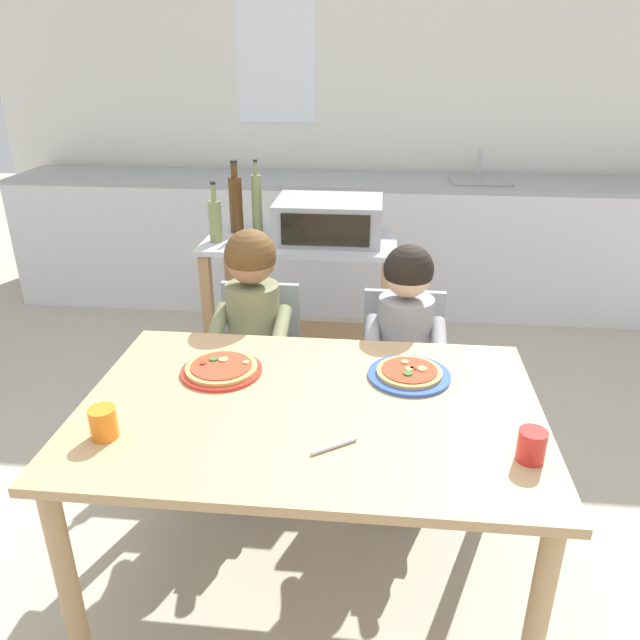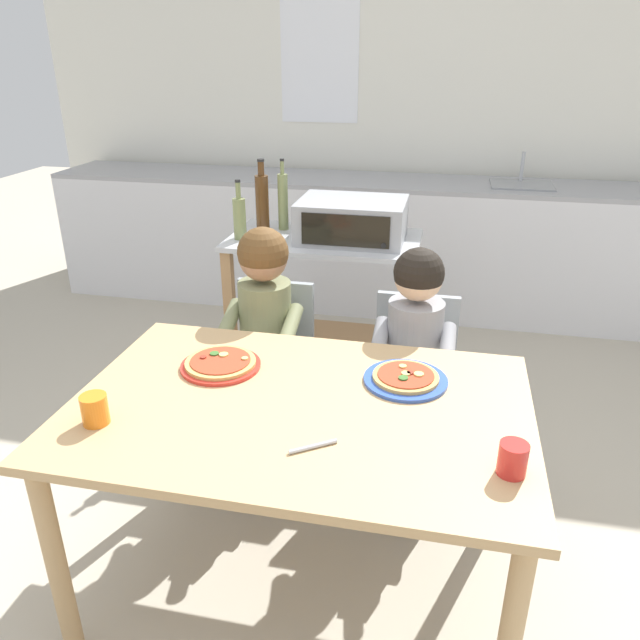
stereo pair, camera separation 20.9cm
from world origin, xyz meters
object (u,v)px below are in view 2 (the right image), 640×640
toaster_oven (352,220)px  dining_chair_left (271,360)px  bottle_dark_olive_oil (283,201)px  child_in_olive_shirt (262,323)px  kitchen_island_cart (324,294)px  drinking_cup_orange (95,409)px  serving_spoon (313,447)px  dining_chair_right (412,378)px  pizza_plate_red_rimmed (221,364)px  bottle_tall_green_wine (262,201)px  bottle_slim_sauce (240,217)px  child_in_grey_shirt (413,348)px  drinking_cup_red (513,459)px  dining_table (300,429)px  pizza_plate_blue_rimmed (406,378)px

toaster_oven → dining_chair_left: size_ratio=0.64×
bottle_dark_olive_oil → child_in_olive_shirt: 0.88m
kitchen_island_cart → drinking_cup_orange: kitchen_island_cart is taller
kitchen_island_cart → serving_spoon: kitchen_island_cart is taller
serving_spoon → dining_chair_right: bearing=77.1°
dining_chair_right → pizza_plate_red_rimmed: (-0.63, -0.56, 0.29)m
bottle_tall_green_wine → bottle_slim_sauce: (-0.06, -0.18, -0.04)m
child_in_grey_shirt → dining_chair_right: bearing=90.0°
bottle_slim_sauce → drinking_cup_red: (1.22, -1.45, -0.19)m
serving_spoon → kitchen_island_cart: bearing=100.7°
dining_table → dining_chair_left: 0.84m
kitchen_island_cart → child_in_grey_shirt: 0.90m
bottle_dark_olive_oil → pizza_plate_blue_rimmed: 1.48m
child_in_olive_shirt → child_in_grey_shirt: child_in_olive_shirt is taller
toaster_oven → serving_spoon: (0.15, -1.56, -0.22)m
bottle_slim_sauce → dining_chair_right: bearing=-29.1°
pizza_plate_red_rimmed → drinking_cup_orange: 0.46m
bottle_tall_green_wine → kitchen_island_cart: bearing=-12.8°
child_in_grey_shirt → pizza_plate_red_rimmed: size_ratio=3.84×
kitchen_island_cart → drinking_cup_orange: size_ratio=10.51×
bottle_slim_sauce → dining_table: bottle_slim_sauce is taller
child_in_olive_shirt → serving_spoon: (0.41, -0.86, 0.05)m
bottle_slim_sauce → dining_table: 1.41m
dining_table → dining_chair_right: 0.81m
kitchen_island_cart → child_in_olive_shirt: 0.72m
toaster_oven → dining_chair_left: toaster_oven is taller
kitchen_island_cart → toaster_oven: toaster_oven is taller
pizza_plate_red_rimmed → dining_table: bearing=-28.1°
bottle_slim_sauce → pizza_plate_blue_rimmed: 1.39m
bottle_tall_green_wine → serving_spoon: bearing=-68.7°
child_in_olive_shirt → kitchen_island_cart: bearing=80.4°
drinking_cup_red → pizza_plate_red_rimmed: bearing=157.6°
bottle_tall_green_wine → bottle_dark_olive_oil: 0.11m
bottle_tall_green_wine → dining_table: bottle_tall_green_wine is taller
dining_chair_left → child_in_olive_shirt: (-0.00, -0.11, 0.23)m
pizza_plate_blue_rimmed → drinking_cup_orange: drinking_cup_orange is taller
toaster_oven → child_in_olive_shirt: size_ratio=0.48×
toaster_oven → dining_chair_right: 0.87m
dining_chair_right → serving_spoon: bearing=-102.9°
pizza_plate_red_rimmed → pizza_plate_blue_rimmed: 0.63m
dining_chair_right → serving_spoon: dining_chair_right is taller
pizza_plate_red_rimmed → serving_spoon: size_ratio=1.95×
bottle_slim_sauce → pizza_plate_red_rimmed: bottle_slim_sauce is taller
dining_chair_right → drinking_cup_red: size_ratio=9.11×
bottle_tall_green_wine → drinking_cup_red: bottle_tall_green_wine is taller
dining_chair_right → child_in_grey_shirt: size_ratio=0.77×
kitchen_island_cart → child_in_olive_shirt: size_ratio=0.88×
toaster_oven → pizza_plate_blue_rimmed: bearing=-72.0°
dining_table → drinking_cup_red: drinking_cup_red is taller
bottle_slim_sauce → dining_chair_left: bottle_slim_sauce is taller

